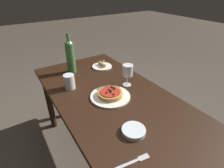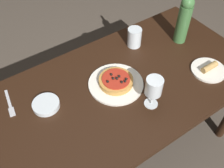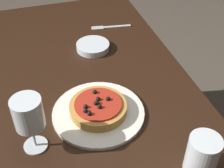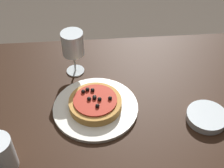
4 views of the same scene
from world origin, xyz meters
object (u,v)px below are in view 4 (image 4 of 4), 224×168
Objects in this scene: side_bowl at (207,117)px; dining_table at (102,119)px; dinner_plate at (96,108)px; wine_glass at (73,45)px; water_cup at (0,154)px; pizza at (95,103)px.

dining_table is at bearing 164.02° from side_bowl.
dining_table is 0.09m from dinner_plate.
wine_glass is at bearing 116.51° from dining_table.
water_cup is (-0.27, -0.20, 0.05)m from dinner_plate.
wine_glass is 1.53× the size of water_cup.
dinner_plate is 0.02m from pizza.
pizza reaches higher than dinner_plate.
water_cup is at bearing -116.78° from wine_glass.
dinner_plate is at bearing 36.29° from water_cup.
dinner_plate is 0.25m from wine_glass.
dining_table is 0.37m from side_bowl.
pizza is at bearing 104.21° from dinner_plate.
pizza is 1.34× the size of side_bowl.
water_cup is at bearing -143.71° from dinner_plate.
side_bowl is (0.36, -0.08, 0.01)m from dinner_plate.
dining_table is 12.02× the size of side_bowl.
wine_glass is 1.33× the size of side_bowl.
water_cup is at bearing -143.67° from pizza.
dining_table is 0.39m from water_cup.
side_bowl is at bearing -32.89° from wine_glass.
dinner_plate is (-0.02, -0.02, 0.09)m from dining_table.
side_bowl is (0.43, -0.28, -0.11)m from wine_glass.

